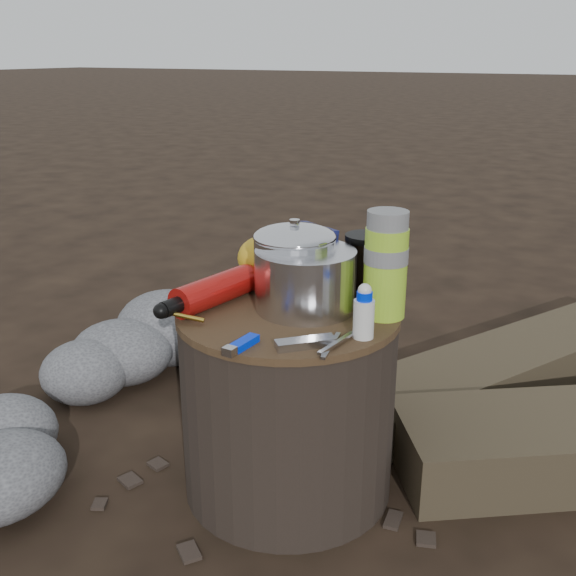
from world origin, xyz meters
The scene contains 15 objects.
ground centered at (0.00, 0.00, 0.00)m, with size 60.00×60.00×0.00m, color black.
stump centered at (0.00, 0.00, 0.21)m, with size 0.47×0.47×0.43m, color black.
rock_ring centered at (-0.53, 0.12, 0.11)m, with size 0.50×1.10×0.22m, color #57575C, non-canonical shape.
log_small centered at (0.37, 0.79, 0.06)m, with size 0.25×1.35×0.11m, color #3E3424.
foil_windscreen centered at (0.03, 0.03, 0.49)m, with size 0.21×0.21×0.13m, color silver.
camping_pot centered at (-0.01, 0.06, 0.52)m, with size 0.17×0.17×0.17m, color silver.
fuel_bottle centered at (-0.16, -0.04, 0.46)m, with size 0.07×0.27×0.07m, color #A7120F, non-canonical shape.
thermos centered at (0.19, 0.07, 0.54)m, with size 0.09×0.09×0.22m, color #97CC29.
travel_mug centered at (0.10, 0.17, 0.50)m, with size 0.09×0.09×0.14m, color black.
stuff_sack centered at (-0.12, 0.15, 0.49)m, with size 0.17×0.14×0.11m, color gold.
food_pouch centered at (-0.02, 0.16, 0.50)m, with size 0.11×0.03×0.15m, color #161A4F.
lighter centered at (0.01, -0.20, 0.44)m, with size 0.02×0.09×0.02m, color #0027EF.
multitool centered at (0.11, -0.14, 0.44)m, with size 0.03×0.11×0.02m, color #ADADB2.
pot_grabber centered at (0.16, -0.12, 0.43)m, with size 0.03×0.12×0.01m, color #ADADB2, non-canonical shape.
squeeze_bottle centered at (0.19, -0.05, 0.48)m, with size 0.04×0.04×0.09m, color silver.
Camera 1 is at (0.62, -1.16, 0.94)m, focal length 41.98 mm.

